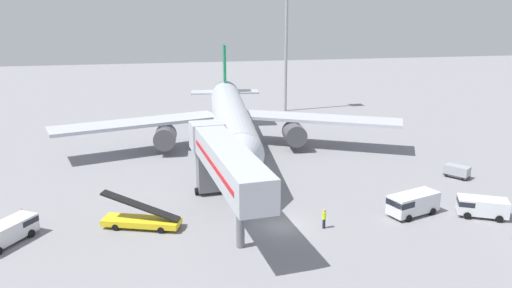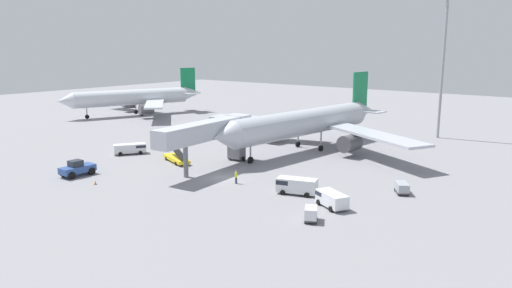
{
  "view_description": "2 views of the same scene",
  "coord_description": "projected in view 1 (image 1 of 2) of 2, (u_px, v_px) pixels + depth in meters",
  "views": [
    {
      "loc": [
        -10.97,
        -38.85,
        18.88
      ],
      "look_at": [
        0.54,
        13.38,
        4.16
      ],
      "focal_mm": 33.72,
      "sensor_mm": 36.0,
      "label": 1
    },
    {
      "loc": [
        45.99,
        -51.4,
        18.98
      ],
      "look_at": [
        -2.77,
        11.53,
        2.82
      ],
      "focal_mm": 34.07,
      "sensor_mm": 36.0,
      "label": 2
    }
  ],
  "objects": [
    {
      "name": "safety_cone_bravo",
      "position": [
        21.0,
        210.0,
        46.77
      ],
      "size": [
        0.32,
        0.32,
        0.49
      ],
      "color": "black",
      "rests_on": "ground"
    },
    {
      "name": "service_van_far_center",
      "position": [
        7.0,
        231.0,
        40.39
      ],
      "size": [
        4.66,
        5.71,
        1.81
      ],
      "color": "silver",
      "rests_on": "ground"
    },
    {
      "name": "airplane_at_gate",
      "position": [
        231.0,
        117.0,
        65.33
      ],
      "size": [
        48.36,
        45.32,
        13.7
      ],
      "color": "#B7BCC6",
      "rests_on": "ground"
    },
    {
      "name": "service_van_outer_right",
      "position": [
        481.0,
        206.0,
        45.69
      ],
      "size": [
        4.86,
        3.86,
        1.82
      ],
      "color": "white",
      "rests_on": "ground"
    },
    {
      "name": "ground_plane",
      "position": [
        282.0,
        226.0,
        43.87
      ],
      "size": [
        300.0,
        300.0,
        0.0
      ],
      "primitive_type": "plane",
      "color": "gray"
    },
    {
      "name": "jet_bridge",
      "position": [
        223.0,
        160.0,
        43.93
      ],
      "size": [
        4.77,
        20.41,
        7.7
      ],
      "color": "#B2B7C1",
      "rests_on": "ground"
    },
    {
      "name": "apron_light_mast",
      "position": [
        287.0,
        6.0,
        89.86
      ],
      "size": [
        2.4,
        2.4,
        29.32
      ],
      "color": "#93969B",
      "rests_on": "ground"
    },
    {
      "name": "ground_crew_worker_foreground",
      "position": [
        324.0,
        218.0,
        43.19
      ],
      "size": [
        0.49,
        0.49,
        1.85
      ],
      "color": "#1E2333",
      "rests_on": "ground"
    },
    {
      "name": "belt_loader_truck",
      "position": [
        142.0,
        219.0,
        43.4
      ],
      "size": [
        7.29,
        4.3,
        3.31
      ],
      "color": "yellow",
      "rests_on": "ground"
    },
    {
      "name": "baggage_cart_near_center",
      "position": [
        457.0,
        171.0,
        56.53
      ],
      "size": [
        2.68,
        3.01,
        1.44
      ],
      "color": "#38383D",
      "rests_on": "ground"
    },
    {
      "name": "service_van_mid_center",
      "position": [
        412.0,
        203.0,
        46.02
      ],
      "size": [
        5.56,
        3.5,
        2.11
      ],
      "color": "silver",
      "rests_on": "ground"
    }
  ]
}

